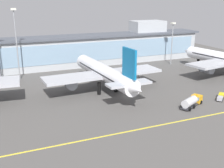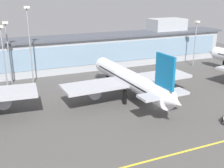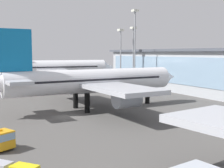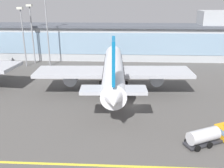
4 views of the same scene
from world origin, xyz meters
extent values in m
plane|color=#514F4C|center=(0.00, 0.00, 0.00)|extent=(180.00, 180.00, 0.00)
cube|color=yellow|center=(0.00, -22.00, 0.01)|extent=(144.00, 0.50, 0.01)
cube|color=#ADB2B7|center=(0.00, 46.84, 6.31)|extent=(115.83, 12.00, 12.62)
cube|color=#84A3BC|center=(0.00, 40.79, 6.94)|extent=(111.20, 0.20, 8.08)
cube|color=#4C515B|center=(0.00, 46.84, 13.02)|extent=(118.83, 14.00, 0.80)
cube|color=#ADB2B7|center=(34.75, 48.84, 15.62)|extent=(16.00, 10.00, 6.00)
cylinder|color=black|center=(-7.67, 5.04, 1.99)|extent=(1.10, 1.10, 3.98)
cylinder|color=black|center=(-1.70, 5.32, 1.99)|extent=(1.10, 1.10, 3.98)
cylinder|color=black|center=(-5.51, 22.67, 1.99)|extent=(1.10, 1.10, 3.98)
cylinder|color=silver|center=(-4.83, 8.22, 6.22)|extent=(6.77, 38.26, 4.98)
cone|color=silver|center=(-5.79, 28.73, 6.22)|extent=(4.94, 4.70, 4.73)
cone|color=silver|center=(-3.84, -12.53, 6.60)|extent=(4.49, 5.67, 4.23)
cube|color=#84A3BC|center=(-5.65, 25.71, 7.09)|extent=(3.89, 3.66, 1.49)
cube|color=black|center=(-4.83, 8.22, 6.60)|extent=(6.53, 32.18, 0.40)
cube|color=#B7BAC1|center=(-4.83, 8.22, 5.60)|extent=(39.80, 10.99, 0.80)
cylinder|color=#999EA8|center=(-15.91, 9.07, 3.63)|extent=(3.71, 5.11, 3.48)
cylinder|color=#999EA8|center=(6.13, 10.11, 3.63)|extent=(3.71, 5.11, 3.48)
cube|color=#0F6BA8|center=(-4.04, -8.51, 12.69)|extent=(0.92, 6.87, 7.96)
cube|color=#B7BAC1|center=(-4.04, -8.51, 6.97)|extent=(12.80, 4.78, 0.64)
cylinder|color=black|center=(15.17, -12.24, 0.55)|extent=(1.12, 0.75, 1.10)
cylinder|color=black|center=(11.13, -14.21, 0.55)|extent=(1.12, 0.75, 1.10)
cylinder|color=black|center=(12.27, -16.55, 0.55)|extent=(1.12, 0.75, 1.10)
cylinder|color=black|center=(8.86, -15.31, 0.55)|extent=(1.12, 0.75, 1.10)
cylinder|color=black|center=(10.00, -17.65, 0.55)|extent=(1.12, 0.75, 1.10)
cube|color=#2D2D33|center=(11.86, -15.30, 0.45)|extent=(7.82, 5.41, 0.30)
cube|color=orange|center=(15.50, -13.53, 1.40)|extent=(3.24, 3.36, 2.20)
cube|color=#84A3BC|center=(15.50, -13.53, 1.88)|extent=(3.28, 3.31, 0.88)
cylinder|color=silver|center=(11.37, -15.54, 1.75)|extent=(6.02, 4.51, 2.30)
cylinder|color=gray|center=(-35.58, 36.98, 10.24)|extent=(0.44, 0.44, 20.47)
cube|color=silver|center=(-35.58, 36.98, 20.82)|extent=(1.80, 1.80, 0.70)
cylinder|color=gray|center=(-28.84, 33.41, 12.64)|extent=(0.44, 0.44, 25.28)
cylinder|color=gray|center=(-37.31, 32.91, 9.85)|extent=(0.44, 0.44, 19.70)
cube|color=silver|center=(-37.31, 32.91, 20.05)|extent=(1.80, 1.80, 0.70)
camera|label=1|loc=(-37.56, -74.79, 29.41)|focal=45.47mm
camera|label=2|loc=(-39.71, -60.54, 30.18)|focal=44.48mm
camera|label=3|loc=(54.27, -18.02, 12.21)|focal=48.09mm
camera|label=4|loc=(-1.98, -53.12, 23.73)|focal=40.34mm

